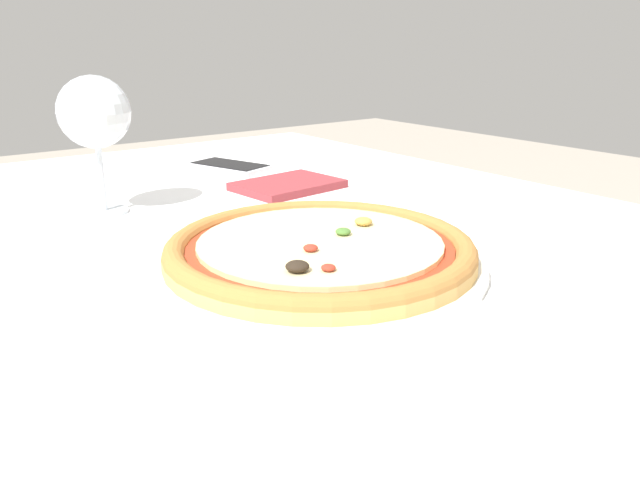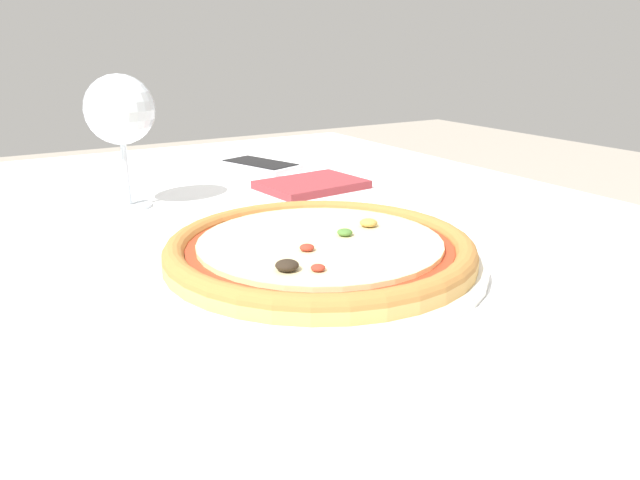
{
  "view_description": "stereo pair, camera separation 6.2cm",
  "coord_description": "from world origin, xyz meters",
  "px_view_note": "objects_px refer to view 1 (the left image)",
  "views": [
    {
      "loc": [
        -0.13,
        -0.66,
        0.95
      ],
      "look_at": [
        0.23,
        -0.19,
        0.76
      ],
      "focal_mm": 35.0,
      "sensor_mm": 36.0,
      "label": 1
    },
    {
      "loc": [
        -0.08,
        -0.69,
        0.95
      ],
      "look_at": [
        0.23,
        -0.19,
        0.76
      ],
      "focal_mm": 35.0,
      "sensor_mm": 36.0,
      "label": 2
    }
  ],
  "objects_px": {
    "dining_table": "(43,325)",
    "pizza_plate": "(320,252)",
    "cell_phone": "(230,167)",
    "wine_glass_far_left": "(94,114)"
  },
  "relations": [
    {
      "from": "dining_table",
      "to": "wine_glass_far_left",
      "type": "xyz_separation_m",
      "value": [
        0.12,
        0.15,
        0.2
      ]
    },
    {
      "from": "cell_phone",
      "to": "dining_table",
      "type": "bearing_deg",
      "value": -143.43
    },
    {
      "from": "dining_table",
      "to": "cell_phone",
      "type": "height_order",
      "value": "cell_phone"
    },
    {
      "from": "dining_table",
      "to": "wine_glass_far_left",
      "type": "distance_m",
      "value": 0.28
    },
    {
      "from": "dining_table",
      "to": "cell_phone",
      "type": "distance_m",
      "value": 0.49
    },
    {
      "from": "wine_glass_far_left",
      "to": "cell_phone",
      "type": "xyz_separation_m",
      "value": [
        0.27,
        0.14,
        -0.12
      ]
    },
    {
      "from": "dining_table",
      "to": "wine_glass_far_left",
      "type": "bearing_deg",
      "value": 49.87
    },
    {
      "from": "dining_table",
      "to": "pizza_plate",
      "type": "height_order",
      "value": "pizza_plate"
    },
    {
      "from": "dining_table",
      "to": "cell_phone",
      "type": "bearing_deg",
      "value": 36.57
    },
    {
      "from": "pizza_plate",
      "to": "wine_glass_far_left",
      "type": "xyz_separation_m",
      "value": [
        -0.1,
        0.34,
        0.11
      ]
    }
  ]
}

